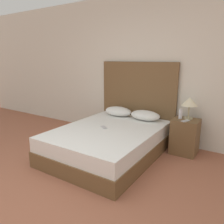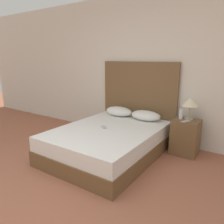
# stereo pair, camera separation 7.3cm
# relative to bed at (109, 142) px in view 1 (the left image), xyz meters

# --- Properties ---
(ground_plane) EXTENTS (16.00, 16.00, 0.00)m
(ground_plane) POSITION_rel_bed_xyz_m (0.10, -1.69, -0.22)
(ground_plane) COLOR #9E5B42
(wall_back) EXTENTS (10.00, 0.06, 2.70)m
(wall_back) POSITION_rel_bed_xyz_m (0.10, 1.08, 1.13)
(wall_back) COLOR silver
(wall_back) RESTS_ON ground_plane
(bed) EXTENTS (1.47, 1.96, 0.45)m
(bed) POSITION_rel_bed_xyz_m (0.00, 0.00, 0.00)
(bed) COLOR brown
(bed) RESTS_ON ground_plane
(headboard) EXTENTS (1.54, 0.05, 1.48)m
(headboard) POSITION_rel_bed_xyz_m (-0.00, 1.00, 0.52)
(headboard) COLOR brown
(headboard) RESTS_ON ground_plane
(pillow_left) EXTENTS (0.55, 0.33, 0.18)m
(pillow_left) POSITION_rel_bed_xyz_m (-0.29, 0.76, 0.32)
(pillow_left) COLOR white
(pillow_left) RESTS_ON bed
(pillow_right) EXTENTS (0.55, 0.33, 0.18)m
(pillow_right) POSITION_rel_bed_xyz_m (0.29, 0.76, 0.32)
(pillow_right) COLOR white
(pillow_right) RESTS_ON bed
(phone_on_bed) EXTENTS (0.16, 0.14, 0.01)m
(phone_on_bed) POSITION_rel_bed_xyz_m (-0.09, -0.01, 0.23)
(phone_on_bed) COLOR #B7B7BC
(phone_on_bed) RESTS_ON bed
(nightstand) EXTENTS (0.41, 0.38, 0.58)m
(nightstand) POSITION_rel_bed_xyz_m (1.02, 0.74, 0.07)
(nightstand) COLOR brown
(nightstand) RESTS_ON ground_plane
(table_lamp) EXTENTS (0.26, 0.26, 0.35)m
(table_lamp) POSITION_rel_bed_xyz_m (1.03, 0.81, 0.63)
(table_lamp) COLOR tan
(table_lamp) RESTS_ON nightstand
(phone_on_nightstand) EXTENTS (0.12, 0.17, 0.01)m
(phone_on_nightstand) POSITION_rel_bed_xyz_m (1.03, 0.64, 0.36)
(phone_on_nightstand) COLOR #B7B7BC
(phone_on_nightstand) RESTS_ON nightstand
(toiletry_bottle) EXTENTS (0.06, 0.06, 0.16)m
(toiletry_bottle) POSITION_rel_bed_xyz_m (0.92, 0.75, 0.44)
(toiletry_bottle) COLOR silver
(toiletry_bottle) RESTS_ON nightstand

